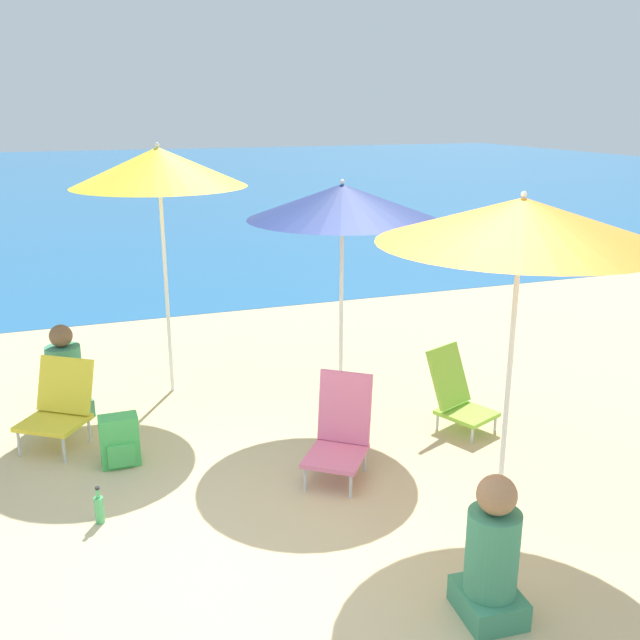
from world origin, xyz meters
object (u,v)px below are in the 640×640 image
Objects in this scene: person_seated_near at (65,378)px; person_seated_far at (492,558)px; water_bottle at (99,509)px; beach_umbrella_navy at (342,202)px; beach_umbrella_orange at (522,221)px; beach_chair_yellow at (59,404)px; beach_umbrella_yellow at (159,167)px; beach_chair_pink at (341,430)px; beach_chair_lime at (457,393)px; backpack_green at (120,441)px.

person_seated_near is 1.00× the size of person_seated_far.
person_seated_near is at bearing 94.63° from water_bottle.
beach_umbrella_navy is 0.96× the size of beach_umbrella_orange.
beach_umbrella_navy is 2.98× the size of beach_chair_yellow.
beach_umbrella_navy is at bearing 28.04° from water_bottle.
beach_umbrella_yellow is 3.17m from water_bottle.
beach_umbrella_yellow reaches higher than beach_chair_pink.
beach_chair_pink is 0.90× the size of person_seated_near.
person_seated_far is at bearing -79.07° from person_seated_near.
beach_umbrella_yellow is 2.99m from beach_chair_pink.
beach_umbrella_navy is 2.98m from person_seated_near.
beach_umbrella_yellow is at bearing 151.98° from beach_chair_pink.
beach_umbrella_orange is at bearing -75.78° from beach_umbrella_navy.
beach_chair_pink is 1.09× the size of beach_chair_yellow.
beach_umbrella_orange reaches higher than water_bottle.
person_seated_near reaches higher than water_bottle.
beach_umbrella_orange is at bearing -128.87° from beach_chair_lime.
beach_umbrella_yellow is 5.90× the size of backpack_green.
beach_chair_yellow is (-2.94, 2.06, -1.68)m from beach_umbrella_orange.
beach_chair_yellow reaches higher than beach_chair_lime.
person_seated_far is at bearing -73.63° from beach_umbrella_yellow.
person_seated_far is (0.19, -1.79, 0.01)m from beach_chair_pink.
beach_chair_lime is 2.88m from backpack_green.
backpack_green is at bearing -113.71° from beach_umbrella_yellow.
beach_chair_yellow is at bearing 144.97° from beach_umbrella_orange.
beach_chair_lime is 3.55m from person_seated_near.
backpack_green is (0.43, -0.55, -0.16)m from beach_chair_yellow.
beach_chair_yellow is at bearing 128.24° from backpack_green.
beach_chair_pink is (-0.44, -1.11, -1.59)m from beach_umbrella_navy.
backpack_green is 1.51× the size of water_bottle.
beach_umbrella_yellow is (-1.41, 1.03, 0.25)m from beach_umbrella_navy.
water_bottle is at bearing -139.67° from beach_chair_pink.
person_seated_far is 3.19× the size of water_bottle.
beach_umbrella_orange is 4.28m from person_seated_near.
beach_umbrella_yellow is 2.29m from beach_chair_yellow.
backpack_green is (-2.51, 1.52, -1.84)m from beach_umbrella_orange.
water_bottle is (-3.08, -0.52, -0.21)m from beach_chair_lime.
beach_umbrella_yellow reaches higher than beach_umbrella_navy.
beach_umbrella_navy is 1.76m from beach_umbrella_yellow.
water_bottle is (-2.24, -1.19, -1.84)m from beach_umbrella_navy.
person_seated_far is 2.11× the size of backpack_green.
beach_chair_lime is (0.36, 1.23, -1.72)m from beach_umbrella_orange.
person_seated_near reaches higher than beach_chair_yellow.
beach_umbrella_navy is 3.03× the size of beach_chair_lime.
beach_chair_pink is at bearing -24.45° from backpack_green.
water_bottle is at bearing -104.77° from person_seated_near.
beach_umbrella_navy is at bearing 10.75° from backpack_green.
beach_umbrella_navy is 2.71m from backpack_green.
beach_chair_yellow is at bearing 143.12° from beach_chair_lime.
water_bottle is (-2.72, 0.71, -1.93)m from beach_umbrella_orange.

